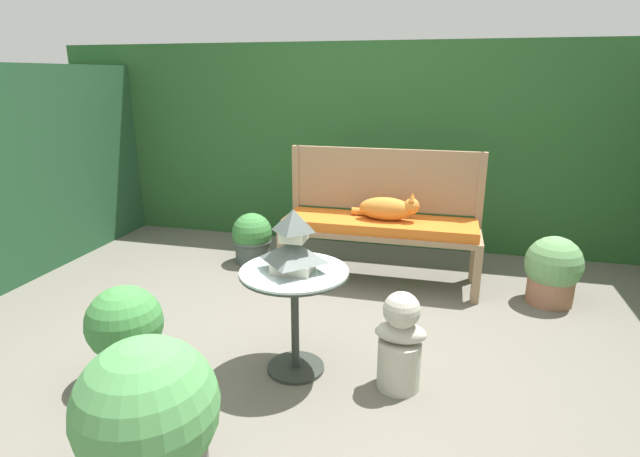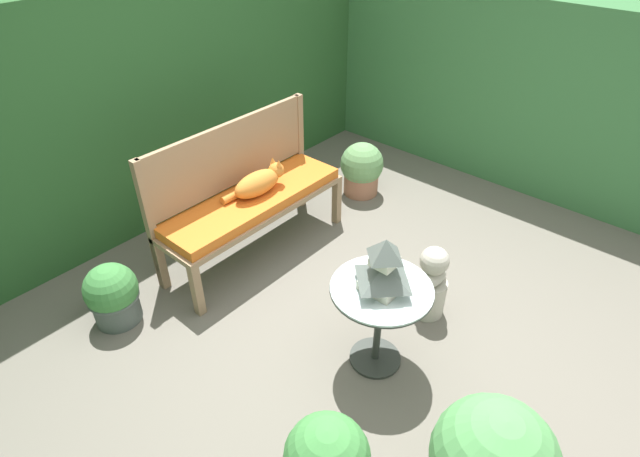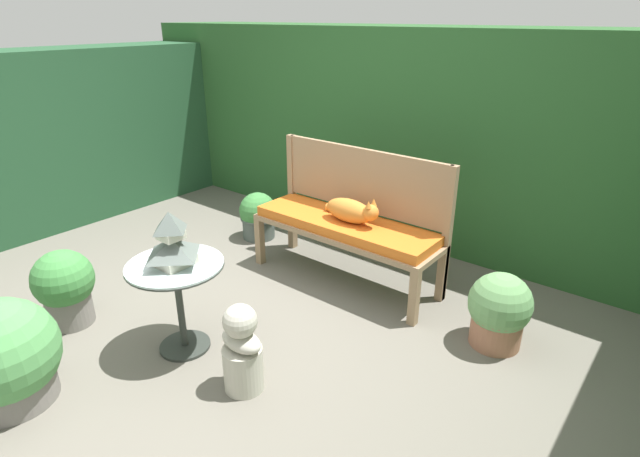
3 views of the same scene
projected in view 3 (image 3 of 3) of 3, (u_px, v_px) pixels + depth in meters
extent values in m
plane|color=#666056|center=(221.00, 331.00, 3.39)|extent=(30.00, 30.00, 0.00)
cube|color=#285628|center=(415.00, 130.00, 4.85)|extent=(6.40, 1.06, 1.89)
cube|color=#234C2D|center=(37.00, 141.00, 4.85)|extent=(0.70, 3.62, 1.69)
cube|color=#937556|center=(260.00, 241.00, 4.25)|extent=(0.06, 0.06, 0.41)
cube|color=#937556|center=(414.00, 298.00, 3.40)|extent=(0.06, 0.06, 0.41)
cube|color=#937556|center=(292.00, 226.00, 4.55)|extent=(0.06, 0.06, 0.41)
cube|color=#937556|center=(442.00, 275.00, 3.70)|extent=(0.06, 0.06, 0.41)
cube|color=#937556|center=(345.00, 231.00, 3.88)|extent=(1.54, 0.48, 0.04)
cube|color=orange|center=(345.00, 224.00, 3.86)|extent=(1.48, 0.44, 0.08)
cube|color=#937556|center=(292.00, 193.00, 4.43)|extent=(0.06, 0.06, 1.04)
cube|color=#937556|center=(447.00, 236.00, 3.58)|extent=(0.06, 0.06, 1.04)
cube|color=#937556|center=(362.00, 180.00, 3.90)|extent=(1.48, 0.04, 0.50)
ellipsoid|color=orange|center=(349.00, 211.00, 3.78)|extent=(0.41, 0.19, 0.18)
sphere|color=orange|center=(371.00, 213.00, 3.65)|extent=(0.12, 0.12, 0.12)
cone|color=orange|center=(374.00, 202.00, 3.64)|extent=(0.05, 0.05, 0.05)
cone|color=orange|center=(368.00, 205.00, 3.60)|extent=(0.05, 0.05, 0.05)
cylinder|color=orange|center=(338.00, 210.00, 3.95)|extent=(0.23, 0.07, 0.06)
cylinder|color=#2D332D|center=(185.00, 345.00, 3.23)|extent=(0.32, 0.32, 0.02)
cylinder|color=#2D332D|center=(180.00, 308.00, 3.12)|extent=(0.04, 0.04, 0.59)
cylinder|color=silver|center=(175.00, 265.00, 3.00)|extent=(0.59, 0.59, 0.01)
torus|color=#2D332D|center=(175.00, 266.00, 3.00)|extent=(0.59, 0.59, 0.02)
cube|color=beige|center=(174.00, 260.00, 2.98)|extent=(0.21, 0.21, 0.06)
pyramid|color=#56605B|center=(172.00, 247.00, 2.95)|extent=(0.28, 0.28, 0.11)
cube|color=beige|center=(171.00, 235.00, 2.92)|extent=(0.13, 0.13, 0.05)
pyramid|color=#56605B|center=(169.00, 221.00, 2.89)|extent=(0.17, 0.17, 0.12)
cylinder|color=#B7B2A3|center=(243.00, 368.00, 2.83)|extent=(0.23, 0.23, 0.27)
ellipsoid|color=#B7B2A3|center=(241.00, 341.00, 2.76)|extent=(0.27, 0.16, 0.11)
sphere|color=#B7B2A3|center=(240.00, 321.00, 2.71)|extent=(0.19, 0.19, 0.19)
cylinder|color=slate|center=(12.00, 383.00, 2.75)|extent=(0.45, 0.45, 0.22)
torus|color=slate|center=(7.00, 369.00, 2.71)|extent=(0.49, 0.49, 0.03)
sphere|color=#4C8E4C|center=(2.00, 352.00, 2.67)|extent=(0.59, 0.59, 0.59)
cylinder|color=#9E664C|center=(496.00, 328.00, 3.22)|extent=(0.32, 0.32, 0.23)
torus|color=#9E664C|center=(498.00, 314.00, 3.18)|extent=(0.36, 0.36, 0.03)
sphere|color=#66995B|center=(500.00, 303.00, 3.15)|extent=(0.40, 0.40, 0.40)
cylinder|color=#4C5651|center=(259.00, 227.00, 4.79)|extent=(0.30, 0.30, 0.21)
torus|color=#4C5651|center=(258.00, 218.00, 4.75)|extent=(0.34, 0.34, 0.03)
sphere|color=#3D7F3D|center=(258.00, 211.00, 4.72)|extent=(0.35, 0.35, 0.35)
cylinder|color=slate|center=(69.00, 305.00, 3.44)|extent=(0.30, 0.30, 0.27)
torus|color=slate|center=(65.00, 290.00, 3.39)|extent=(0.34, 0.34, 0.03)
sphere|color=#3D7F3D|center=(63.00, 279.00, 3.36)|extent=(0.40, 0.40, 0.40)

